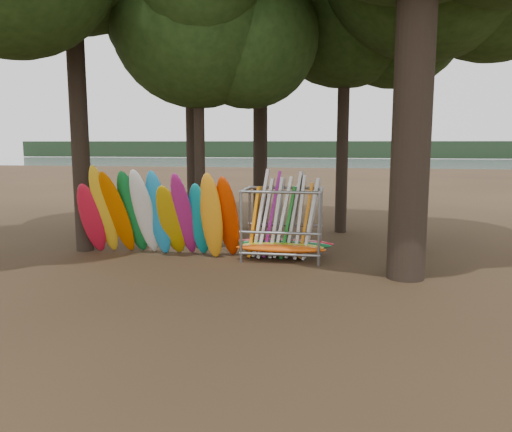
# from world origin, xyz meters

# --- Properties ---
(ground) EXTENTS (120.00, 120.00, 0.00)m
(ground) POSITION_xyz_m (0.00, 0.00, 0.00)
(ground) COLOR #47331E
(ground) RESTS_ON ground
(lake) EXTENTS (160.00, 160.00, 0.00)m
(lake) POSITION_xyz_m (0.00, 60.00, 0.00)
(lake) COLOR gray
(lake) RESTS_ON ground
(far_shore) EXTENTS (160.00, 4.00, 4.00)m
(far_shore) POSITION_xyz_m (0.00, 110.00, 2.00)
(far_shore) COLOR black
(far_shore) RESTS_ON ground
(oak_5) EXTENTS (6.56, 6.56, 10.43)m
(oak_5) POSITION_xyz_m (-1.50, 3.15, 7.57)
(oak_5) COLOR black
(oak_5) RESTS_ON ground
(kayak_row) EXTENTS (5.25, 2.13, 3.09)m
(kayak_row) POSITION_xyz_m (-2.45, 1.56, 1.34)
(kayak_row) COLOR red
(kayak_row) RESTS_ON ground
(storage_rack) EXTENTS (3.19, 1.50, 2.82)m
(storage_rack) POSITION_xyz_m (1.47, 1.98, 1.04)
(storage_rack) COLOR gray
(storage_rack) RESTS_ON ground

